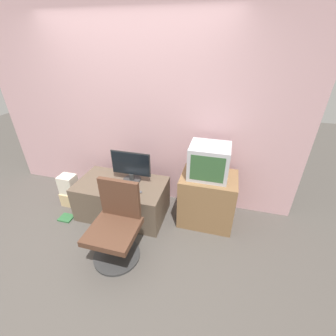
# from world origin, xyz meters

# --- Properties ---
(ground_plane) EXTENTS (12.00, 12.00, 0.00)m
(ground_plane) POSITION_xyz_m (0.00, 0.00, 0.00)
(ground_plane) COLOR #4C4742
(wall_back) EXTENTS (4.40, 0.05, 2.60)m
(wall_back) POSITION_xyz_m (0.00, 1.32, 1.30)
(wall_back) COLOR #CC9EA3
(wall_back) RESTS_ON ground_plane
(desk) EXTENTS (1.18, 0.67, 0.51)m
(desk) POSITION_xyz_m (-0.07, 0.76, 0.25)
(desk) COLOR brown
(desk) RESTS_ON ground_plane
(side_stand) EXTENTS (0.69, 0.52, 0.70)m
(side_stand) POSITION_xyz_m (1.07, 0.93, 0.35)
(side_stand) COLOR olive
(side_stand) RESTS_ON ground_plane
(main_monitor) EXTENTS (0.54, 0.24, 0.42)m
(main_monitor) POSITION_xyz_m (0.05, 0.88, 0.71)
(main_monitor) COLOR #2D2D2D
(main_monitor) RESTS_ON desk
(keyboard) EXTENTS (0.34, 0.14, 0.01)m
(keyboard) POSITION_xyz_m (0.02, 0.62, 0.51)
(keyboard) COLOR silver
(keyboard) RESTS_ON desk
(mouse) EXTENTS (0.06, 0.04, 0.03)m
(mouse) POSITION_xyz_m (0.26, 0.64, 0.52)
(mouse) COLOR #4C4C51
(mouse) RESTS_ON desk
(crt_tv) EXTENTS (0.47, 0.40, 0.41)m
(crt_tv) POSITION_xyz_m (1.05, 0.94, 0.90)
(crt_tv) COLOR #B7B7BC
(crt_tv) RESTS_ON side_stand
(office_chair) EXTENTS (0.53, 0.53, 0.90)m
(office_chair) POSITION_xyz_m (0.17, 0.11, 0.38)
(office_chair) COLOR #333333
(office_chair) RESTS_ON ground_plane
(cardboard_box_lower) EXTENTS (0.24, 0.22, 0.21)m
(cardboard_box_lower) POSITION_xyz_m (-0.91, 0.76, 0.10)
(cardboard_box_lower) COLOR #D1B27F
(cardboard_box_lower) RESTS_ON ground_plane
(cardboard_box_upper) EXTENTS (0.22, 0.19, 0.27)m
(cardboard_box_upper) POSITION_xyz_m (-0.91, 0.76, 0.35)
(cardboard_box_upper) COLOR beige
(cardboard_box_upper) RESTS_ON cardboard_box_lower
(book) EXTENTS (0.18, 0.16, 0.02)m
(book) POSITION_xyz_m (-0.79, 0.44, 0.01)
(book) COLOR #2D6638
(book) RESTS_ON ground_plane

